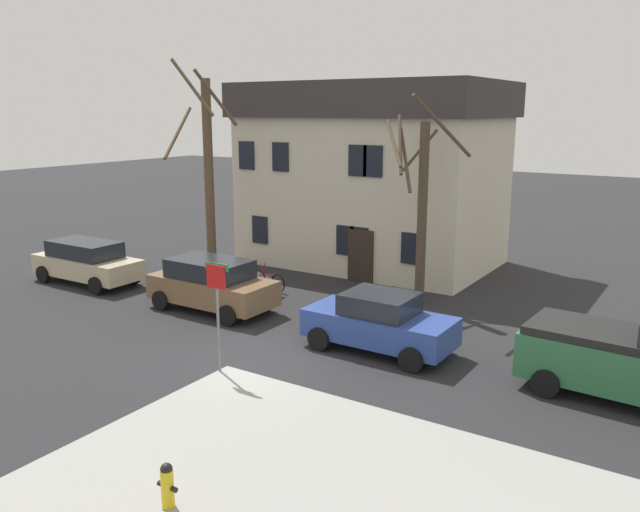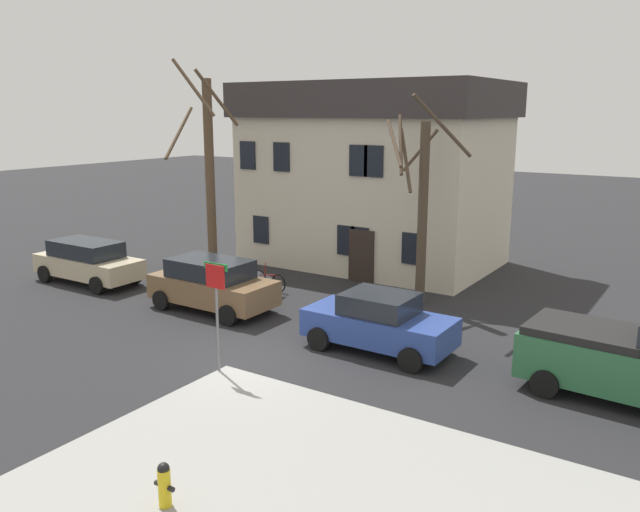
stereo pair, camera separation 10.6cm
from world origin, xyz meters
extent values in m
plane|color=#262628|center=(0.00, 0.00, 0.00)|extent=(120.00, 120.00, 0.00)
cube|color=#999993|center=(4.90, -5.05, 0.06)|extent=(10.02, 8.33, 0.12)
cube|color=beige|center=(-2.91, 12.21, 3.20)|extent=(10.44, 6.57, 6.40)
cube|color=#383333|center=(-2.91, 12.21, 7.12)|extent=(10.94, 7.07, 1.45)
cube|color=#2D231E|center=(-1.58, 8.88, 1.05)|extent=(1.10, 0.12, 2.10)
cube|color=black|center=(-6.63, 8.89, 1.60)|extent=(0.80, 0.08, 1.20)
cube|color=black|center=(-2.30, 8.89, 1.60)|extent=(0.80, 0.08, 1.20)
cube|color=black|center=(-1.67, 8.89, 1.60)|extent=(0.80, 0.08, 1.20)
cube|color=black|center=(0.58, 8.89, 1.60)|extent=(0.80, 0.08, 1.20)
cube|color=black|center=(-7.28, 8.89, 4.80)|extent=(0.80, 0.08, 1.20)
cube|color=black|center=(-5.47, 8.89, 4.80)|extent=(0.80, 0.08, 1.20)
cube|color=black|center=(-1.77, 8.89, 4.80)|extent=(0.80, 0.08, 1.20)
cube|color=black|center=(-1.11, 8.89, 4.80)|extent=(0.80, 0.08, 1.20)
cylinder|color=brown|center=(-7.33, 6.53, 3.96)|extent=(0.38, 0.38, 7.92)
cylinder|color=brown|center=(-8.52, 6.10, 5.82)|extent=(1.01, 2.51, 2.03)
cylinder|color=brown|center=(-7.20, 5.66, 7.54)|extent=(1.87, 0.41, 2.19)
cylinder|color=brown|center=(-6.53, 6.22, 7.15)|extent=(0.79, 1.73, 2.15)
cylinder|color=#4C3D2D|center=(1.61, 7.47, 3.17)|extent=(0.34, 0.34, 6.34)
cylinder|color=#4C3D2D|center=(0.79, 6.80, 5.63)|extent=(1.48, 1.76, 1.52)
cylinder|color=#4C3D2D|center=(2.48, 6.82, 6.20)|extent=(1.43, 1.88, 2.04)
cylinder|color=#4C3D2D|center=(1.24, 7.92, 5.34)|extent=(1.04, 0.89, 1.46)
cylinder|color=#4C3D2D|center=(1.12, 7.03, 5.05)|extent=(1.03, 1.13, 2.09)
cylinder|color=#4C3D2D|center=(0.90, 7.07, 5.57)|extent=(0.95, 1.56, 1.98)
cube|color=#C6B793|center=(-10.50, 2.82, 0.69)|extent=(4.67, 1.80, 0.75)
cube|color=#1E232B|center=(-10.60, 2.82, 1.38)|extent=(2.90, 1.58, 0.62)
cylinder|color=black|center=(-8.93, 3.72, 0.34)|extent=(0.68, 0.22, 0.68)
cylinder|color=black|center=(-8.92, 1.94, 0.34)|extent=(0.68, 0.22, 0.68)
cylinder|color=black|center=(-12.09, 3.70, 0.34)|extent=(0.68, 0.22, 0.68)
cylinder|color=black|center=(-12.08, 1.92, 0.34)|extent=(0.68, 0.22, 0.68)
cube|color=brown|center=(-3.96, 2.84, 0.74)|extent=(4.46, 1.93, 0.83)
cube|color=#1E232B|center=(-4.05, 2.84, 1.46)|extent=(2.77, 1.69, 0.62)
cylinder|color=black|center=(-2.44, 3.78, 0.34)|extent=(0.68, 0.22, 0.68)
cylinder|color=black|center=(-2.46, 1.88, 0.34)|extent=(0.68, 0.22, 0.68)
cylinder|color=black|center=(-5.47, 3.80, 0.34)|extent=(0.68, 0.22, 0.68)
cylinder|color=black|center=(-5.48, 1.90, 0.34)|extent=(0.68, 0.22, 0.68)
cube|color=#2D4799|center=(2.58, 2.55, 0.71)|extent=(4.24, 1.85, 0.79)
cube|color=#1E232B|center=(2.58, 2.55, 1.40)|extent=(1.96, 1.61, 0.58)
cylinder|color=black|center=(4.02, 3.45, 0.34)|extent=(0.68, 0.22, 0.68)
cylinder|color=black|center=(4.01, 1.63, 0.34)|extent=(0.68, 0.22, 0.68)
cylinder|color=black|center=(1.15, 3.47, 0.34)|extent=(0.68, 0.22, 0.68)
cylinder|color=black|center=(1.14, 1.65, 0.34)|extent=(0.68, 0.22, 0.68)
cube|color=#2D6B42|center=(9.12, 2.90, 0.87)|extent=(5.22, 2.29, 1.10)
cube|color=black|center=(8.00, 2.97, 1.52)|extent=(2.77, 2.06, 0.20)
cylinder|color=black|center=(7.45, 4.00, 0.34)|extent=(0.69, 0.26, 0.68)
cylinder|color=black|center=(7.33, 2.01, 0.34)|extent=(0.69, 0.26, 0.68)
cylinder|color=gold|center=(3.12, -6.12, 0.46)|extent=(0.22, 0.22, 0.68)
sphere|color=black|center=(3.12, -6.12, 0.82)|extent=(0.21, 0.21, 0.21)
cylinder|color=black|center=(2.96, -6.12, 0.49)|extent=(0.10, 0.09, 0.09)
cylinder|color=black|center=(3.28, -6.12, 0.49)|extent=(0.10, 0.09, 0.09)
cylinder|color=slate|center=(-0.05, -1.24, 1.47)|extent=(0.07, 0.07, 2.94)
cube|color=red|center=(-0.05, -1.26, 2.64)|extent=(0.60, 0.03, 0.60)
cube|color=#1E8C38|center=(-0.05, -1.22, 2.89)|extent=(0.76, 0.02, 0.18)
torus|color=black|center=(-3.42, 5.85, 0.36)|extent=(0.71, 0.16, 0.71)
torus|color=black|center=(-4.44, 6.00, 0.36)|extent=(0.71, 0.16, 0.71)
cylinder|color=maroon|center=(-3.93, 5.92, 0.58)|extent=(0.99, 0.19, 0.19)
cylinder|color=maroon|center=(-4.13, 5.95, 0.81)|extent=(0.09, 0.05, 0.45)
camera|label=1|loc=(10.53, -12.86, 6.67)|focal=36.07mm
camera|label=2|loc=(10.62, -12.81, 6.67)|focal=36.07mm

